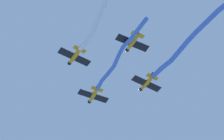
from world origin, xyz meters
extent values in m
ellipsoid|color=orange|center=(3.87, -7.74, 67.77)|extent=(2.45, 4.29, 0.88)
sphere|color=black|center=(3.09, -9.63, 67.77)|extent=(0.97, 0.97, 0.75)
ellipsoid|color=#232833|center=(3.67, -8.23, 68.10)|extent=(0.95, 1.21, 0.47)
cube|color=black|center=(3.82, -7.87, 67.65)|extent=(6.32, 3.73, 0.12)
cube|color=orange|center=(4.56, -6.08, 67.85)|extent=(2.56, 1.69, 0.10)
cube|color=black|center=(4.53, -6.15, 68.30)|extent=(0.48, 0.94, 1.21)
cylinder|color=#4C75DB|center=(5.30, -4.64, 67.54)|extent=(2.02, 2.60, 1.25)
cylinder|color=#4C75DB|center=(6.28, -2.38, 67.17)|extent=(1.69, 2.53, 1.32)
cylinder|color=#4C75DB|center=(7.07, -0.08, 66.85)|extent=(1.69, 2.58, 1.17)
cylinder|color=#4C75DB|center=(8.06, 2.10, 66.71)|extent=(1.80, 2.40, 0.74)
cylinder|color=#4C75DB|center=(9.12, 4.14, 66.81)|extent=(1.75, 2.35, 1.07)
cylinder|color=#4C75DB|center=(9.87, 6.18, 66.72)|extent=(1.54, 2.29, 1.40)
cylinder|color=#4C75DB|center=(10.65, 8.53, 66.33)|extent=(1.88, 2.90, 1.29)
cylinder|color=#4C75DB|center=(11.66, 11.22, 65.93)|extent=(1.93, 3.02, 1.34)
sphere|color=#4C75DB|center=(4.69, -5.76, 67.72)|extent=(0.73, 0.73, 0.73)
sphere|color=#4C75DB|center=(5.90, -3.51, 67.35)|extent=(0.73, 0.73, 0.73)
sphere|color=#4C75DB|center=(6.66, -1.24, 66.99)|extent=(0.73, 0.73, 0.73)
sphere|color=#4C75DB|center=(7.48, 1.09, 66.72)|extent=(0.73, 0.73, 0.73)
sphere|color=#4C75DB|center=(8.64, 3.12, 66.71)|extent=(0.73, 0.73, 0.73)
sphere|color=#4C75DB|center=(9.59, 5.15, 66.92)|extent=(0.73, 0.73, 0.73)
sphere|color=#4C75DB|center=(10.15, 7.21, 66.52)|extent=(0.73, 0.73, 0.73)
sphere|color=#4C75DB|center=(11.15, 9.84, 66.14)|extent=(0.73, 0.73, 0.73)
sphere|color=#4C75DB|center=(12.17, 12.59, 65.72)|extent=(0.73, 0.73, 0.73)
ellipsoid|color=orange|center=(13.71, -2.92, 67.37)|extent=(1.97, 4.37, 0.88)
sphere|color=black|center=(13.17, -4.90, 67.37)|extent=(0.91, 0.91, 0.75)
ellipsoid|color=#232833|center=(13.57, -3.44, 67.70)|extent=(0.85, 1.19, 0.47)
cube|color=black|center=(13.67, -3.07, 67.25)|extent=(6.40, 3.05, 0.12)
cube|color=orange|center=(14.18, -1.19, 67.45)|extent=(2.56, 1.43, 0.10)
cube|color=black|center=(14.16, -1.27, 67.90)|extent=(0.37, 0.97, 1.21)
cylinder|color=white|center=(14.63, 0.38, 67.20)|extent=(1.78, 2.73, 1.32)
cylinder|color=white|center=(15.34, 2.77, 67.07)|extent=(1.54, 2.56, 0.89)
cylinder|color=white|center=(16.28, 4.94, 67.20)|extent=(2.09, 2.48, 1.28)
cylinder|color=white|center=(17.46, 7.21, 67.36)|extent=(1.99, 2.86, 0.93)
sphere|color=white|center=(14.27, -0.86, 67.32)|extent=(0.86, 0.86, 0.86)
sphere|color=white|center=(14.99, 1.62, 67.08)|extent=(0.86, 0.86, 0.86)
sphere|color=white|center=(15.69, 3.92, 67.07)|extent=(0.86, 0.86, 0.86)
sphere|color=white|center=(16.87, 5.96, 67.34)|extent=(0.86, 0.86, 0.86)
sphere|color=white|center=(18.05, 8.45, 67.38)|extent=(0.86, 0.86, 0.86)
ellipsoid|color=orange|center=(-0.94, 2.10, 68.07)|extent=(2.00, 4.36, 0.88)
sphere|color=black|center=(-1.49, 0.13, 68.07)|extent=(0.92, 0.92, 0.75)
ellipsoid|color=#232833|center=(-1.09, 1.58, 68.40)|extent=(0.85, 1.19, 0.47)
cube|color=black|center=(-0.98, 1.96, 67.95)|extent=(6.40, 3.08, 0.12)
cube|color=orange|center=(-0.46, 3.83, 68.15)|extent=(2.57, 1.44, 0.10)
cube|color=black|center=(-0.48, 3.75, 68.60)|extent=(0.37, 0.97, 1.21)
cylinder|color=#4C75DB|center=(-0.04, 5.40, 67.93)|extent=(1.71, 2.71, 1.26)
cylinder|color=#4C75DB|center=(0.43, 7.92, 67.84)|extent=(1.20, 2.67, 0.91)
cylinder|color=#4C75DB|center=(0.95, 10.36, 67.87)|extent=(1.66, 2.60, 1.02)
cylinder|color=#4C75DB|center=(1.66, 12.70, 67.99)|extent=(1.73, 2.61, 1.27)
cylinder|color=#4C75DB|center=(2.30, 15.10, 68.16)|extent=(1.65, 2.67, 1.22)
cylinder|color=#4C75DB|center=(2.88, 17.65, 68.24)|extent=(1.44, 2.83, 0.91)
cylinder|color=#4C75DB|center=(3.44, 20.33, 68.29)|extent=(1.54, 2.89, 1.09)
sphere|color=#4C75DB|center=(-0.37, 4.16, 68.02)|extent=(0.89, 0.89, 0.89)
sphere|color=#4C75DB|center=(0.28, 6.63, 67.84)|extent=(0.89, 0.89, 0.89)
sphere|color=#4C75DB|center=(0.58, 9.20, 67.84)|extent=(0.89, 0.89, 0.89)
sphere|color=#4C75DB|center=(1.32, 11.53, 67.90)|extent=(0.89, 0.89, 0.89)
sphere|color=#4C75DB|center=(1.99, 13.88, 68.09)|extent=(0.89, 0.89, 0.89)
sphere|color=#4C75DB|center=(2.60, 16.33, 68.24)|extent=(0.89, 0.89, 0.89)
sphere|color=#4C75DB|center=(3.16, 18.98, 68.25)|extent=(0.89, 0.89, 0.89)
sphere|color=#4C75DB|center=(3.71, 21.69, 68.33)|extent=(0.89, 0.89, 0.89)
ellipsoid|color=orange|center=(8.89, 6.91, 67.57)|extent=(2.31, 4.32, 0.88)
sphere|color=black|center=(8.18, 4.99, 67.57)|extent=(0.96, 0.96, 0.75)
ellipsoid|color=#232833|center=(8.71, 6.41, 67.90)|extent=(0.92, 1.21, 0.47)
cube|color=black|center=(8.84, 6.77, 67.45)|extent=(6.35, 3.53, 0.12)
cube|color=orange|center=(9.52, 8.60, 67.65)|extent=(2.57, 1.61, 0.10)
cube|color=black|center=(9.49, 8.52, 68.10)|extent=(0.45, 0.95, 1.21)
camera|label=1|loc=(46.72, 36.60, 6.15)|focal=70.04mm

